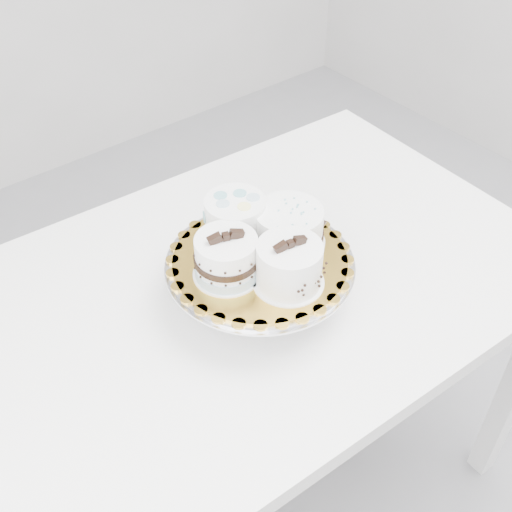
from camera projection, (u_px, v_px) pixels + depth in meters
floor at (294, 470)px, 1.74m from camera, size 3.50×3.50×0.00m
table at (258, 307)px, 1.28m from camera, size 1.17×0.81×0.75m
cake_stand at (260, 273)px, 1.14m from camera, size 0.34×0.34×0.09m
cake_board at (260, 260)px, 1.12m from camera, size 0.40×0.40×0.00m
cake_swirl at (289, 266)px, 1.05m from camera, size 0.13×0.13×0.10m
cake_banded at (227, 259)px, 1.07m from camera, size 0.13×0.13×0.10m
cake_dots at (235, 218)px, 1.14m from camera, size 0.13×0.13×0.08m
cake_ribbon at (289, 227)px, 1.14m from camera, size 0.15×0.14×0.07m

